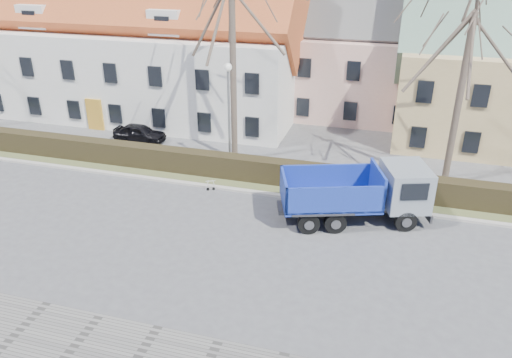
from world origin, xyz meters
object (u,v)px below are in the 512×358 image
(streetlight, at_px, (229,119))
(parked_car_a, at_px, (140,133))
(dump_truck, at_px, (349,194))
(cart_frame, at_px, (207,185))

(streetlight, relative_size, parked_car_a, 1.81)
(dump_truck, relative_size, streetlight, 1.13)
(cart_frame, height_order, parked_car_a, parked_car_a)
(streetlight, distance_m, parked_car_a, 8.09)
(parked_car_a, bearing_deg, cart_frame, -129.86)
(dump_truck, xyz_separation_m, parked_car_a, (-14.34, 6.58, -0.82))
(dump_truck, bearing_deg, parked_car_a, 136.53)
(streetlight, bearing_deg, dump_truck, -28.37)
(cart_frame, bearing_deg, parked_car_a, 141.04)
(dump_truck, relative_size, parked_car_a, 2.04)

